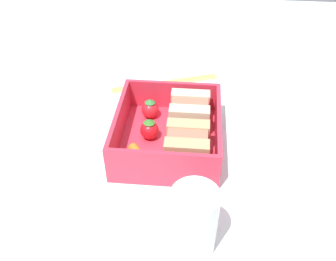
{
  "coord_description": "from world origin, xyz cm",
  "views": [
    {
      "loc": [
        41.16,
        3.73,
        37.14
      ],
      "look_at": [
        0.0,
        0.0,
        2.7
      ],
      "focal_mm": 40.0,
      "sensor_mm": 36.0,
      "label": 1
    }
  ],
  "objects": [
    {
      "name": "strawberry_far_left",
      "position": [
        -0.11,
        -2.69,
        2.69
      ],
      "size": [
        2.73,
        2.73,
        3.33
      ],
      "color": "red",
      "rests_on": "bento_tray"
    },
    {
      "name": "sandwich_left",
      "position": [
        -3.68,
        2.92,
        3.41
      ],
      "size": [
        6.05,
        5.84,
        4.41
      ],
      "color": "beige",
      "rests_on": "bento_tray"
    },
    {
      "name": "sandwich_center_left",
      "position": [
        3.68,
        2.92,
        3.41
      ],
      "size": [
        6.05,
        5.84,
        4.41
      ],
      "color": "tan",
      "rests_on": "bento_tray"
    },
    {
      "name": "strawberry_left",
      "position": [
        -5.01,
        -3.24,
        2.65
      ],
      "size": [
        2.66,
        2.66,
        3.26
      ],
      "color": "red",
      "rests_on": "bento_tray"
    },
    {
      "name": "bento_tray",
      "position": [
        0.0,
        0.0,
        0.6
      ],
      "size": [
        16.54,
        14.77,
        1.2
      ],
      "primitive_type": "cube",
      "color": "#DF324A",
      "rests_on": "ground_plane"
    },
    {
      "name": "drinking_glass",
      "position": [
        16.65,
        4.25,
        4.3
      ],
      "size": [
        5.13,
        5.13,
        8.61
      ],
      "primitive_type": "cylinder",
      "color": "white",
      "rests_on": "ground_plane"
    },
    {
      "name": "ground_plane",
      "position": [
        0.0,
        0.0,
        -1.0
      ],
      "size": [
        120.0,
        120.0,
        2.0
      ],
      "primitive_type": "cube",
      "color": "white"
    },
    {
      "name": "chopstick_pair",
      "position": [
        -16.52,
        -2.0,
        0.35
      ],
      "size": [
        8.3,
        19.03,
        0.7
      ],
      "color": "tan",
      "rests_on": "ground_plane"
    },
    {
      "name": "bento_rim",
      "position": [
        0.0,
        0.0,
        3.5
      ],
      "size": [
        16.54,
        14.77,
        4.6
      ],
      "color": "#DF324A",
      "rests_on": "bento_tray"
    },
    {
      "name": "carrot_stick_far_left",
      "position": [
        4.72,
        -3.64,
        1.96
      ],
      "size": [
        3.87,
        3.37,
        1.52
      ],
      "primitive_type": "cylinder",
      "rotation": [
        1.57,
        0.0,
        5.33
      ],
      "color": "orange",
      "rests_on": "bento_tray"
    }
  ]
}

